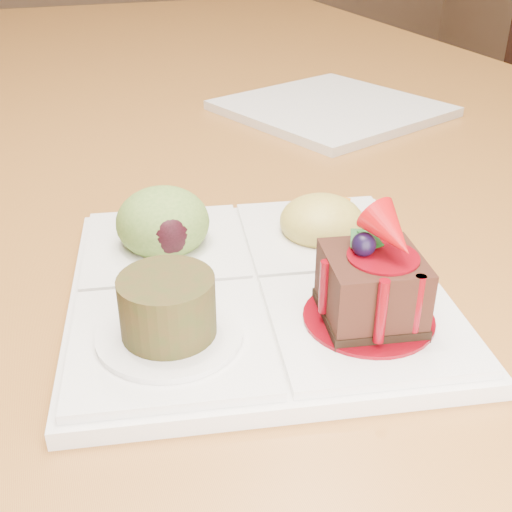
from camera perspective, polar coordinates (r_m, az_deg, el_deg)
name	(u,v)px	position (r m, az deg, el deg)	size (l,w,h in m)	color
ground	(234,420)	(1.46, -2.00, -14.37)	(6.00, 6.00, 0.00)	brown
dining_table	(227,117)	(1.10, -2.62, 12.24)	(1.00, 1.80, 0.75)	olive
sampler_plate	(253,271)	(0.46, -0.29, -1.34)	(0.31, 0.31, 0.10)	silver
second_plate	(331,108)	(0.90, 6.73, 12.90)	(0.25, 0.25, 0.01)	silver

